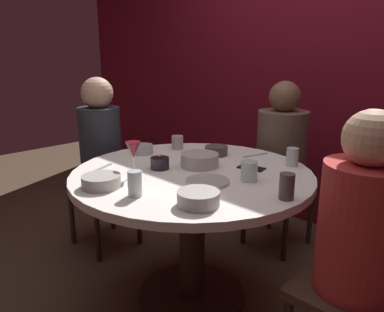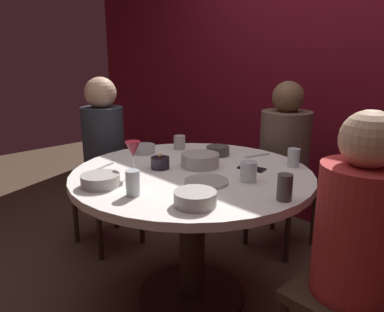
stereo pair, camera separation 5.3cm
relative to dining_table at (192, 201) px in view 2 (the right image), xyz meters
name	(u,v)px [view 2 (the right image)]	position (x,y,z in m)	size (l,w,h in m)	color
ground_plane	(192,295)	(0.00, 0.00, -0.58)	(8.00, 8.00, 0.00)	#4C3828
back_wall	(331,59)	(0.00, 1.42, 0.72)	(6.00, 0.10, 2.60)	maroon
dining_table	(192,201)	(0.00, 0.00, 0.00)	(1.25, 1.25, 0.75)	white
seated_diner_left	(104,145)	(-0.88, 0.00, 0.16)	(0.40, 0.40, 1.20)	#3F2D1E
seated_diner_back	(285,148)	(0.00, 0.87, 0.14)	(0.40, 0.40, 1.17)	#3F2D1E
seated_diner_right	(358,232)	(0.87, 0.00, 0.14)	(0.40, 0.40, 1.16)	#3F2D1E
candle_holder	(160,163)	(-0.15, -0.09, 0.20)	(0.10, 0.10, 0.08)	black
wine_glass	(133,151)	(-0.14, -0.26, 0.30)	(0.08, 0.08, 0.18)	silver
dinner_plate	(206,181)	(0.18, -0.08, 0.18)	(0.21, 0.21, 0.01)	#B2ADA3
cell_phone	(252,168)	(0.20, 0.25, 0.17)	(0.07, 0.14, 0.01)	black
bowl_serving_large	(145,149)	(-0.46, 0.04, 0.20)	(0.12, 0.12, 0.06)	#B7B7BC
bowl_salad_center	(195,198)	(0.34, -0.31, 0.20)	(0.17, 0.17, 0.06)	#B2ADA3
bowl_small_white	(100,180)	(-0.12, -0.46, 0.20)	(0.18, 0.18, 0.06)	#B2ADA3
bowl_sauce_side	(218,151)	(-0.12, 0.33, 0.20)	(0.14, 0.14, 0.06)	#4C4742
bowl_rice_portion	(200,160)	(-0.03, 0.09, 0.20)	(0.21, 0.21, 0.07)	#B2ADA3
cup_near_candle	(284,188)	(0.55, 0.00, 0.23)	(0.06, 0.06, 0.11)	#4C4742
cup_by_left_diner	(179,142)	(-0.39, 0.26, 0.21)	(0.07, 0.07, 0.09)	#B2ADA3
cup_by_right_diner	(294,158)	(0.32, 0.45, 0.22)	(0.07, 0.07, 0.10)	silver
cup_center_front	(248,171)	(0.30, 0.08, 0.22)	(0.08, 0.08, 0.10)	silver
cup_far_edge	(133,183)	(0.08, -0.42, 0.23)	(0.06, 0.06, 0.11)	silver
fork_near_plate	(257,156)	(0.06, 0.48, 0.17)	(0.02, 0.18, 0.01)	#B7B7BC
knife_near_plate	(102,167)	(-0.37, -0.31, 0.17)	(0.02, 0.18, 0.01)	#B7B7BC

